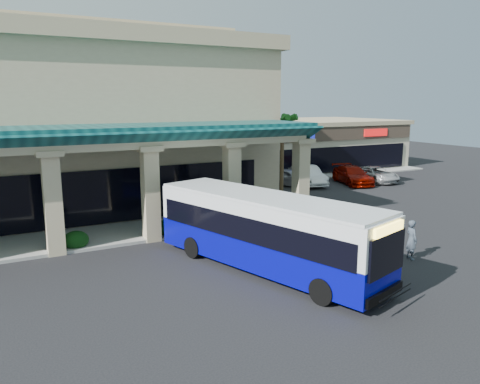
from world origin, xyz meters
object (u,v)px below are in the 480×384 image
car_white (308,175)px  car_red (353,175)px  pedestrian (411,240)px  car_silver (290,177)px  car_gray (375,174)px  transit_bus (266,233)px

car_white → car_red: (3.65, -1.37, -0.06)m
pedestrian → car_red: 19.16m
pedestrian → car_silver: bearing=-5.0°
car_white → car_gray: bearing=-0.6°
car_white → car_gray: (6.05, -1.50, -0.14)m
pedestrian → car_gray: size_ratio=0.37×
car_gray → car_red: bearing=-178.6°
transit_bus → car_silver: size_ratio=2.67×
car_white → transit_bus: bearing=-117.8°
car_silver → car_gray: 7.84m
car_silver → car_white: (1.57, -0.33, 0.09)m
pedestrian → car_red: size_ratio=0.34×
transit_bus → car_red: 22.08m
transit_bus → car_gray: (19.47, 13.84, -0.90)m
pedestrian → car_silver: size_ratio=0.42×
transit_bus → pedestrian: (6.35, -1.90, -0.68)m
transit_bus → car_gray: bearing=18.7°
transit_bus → pedestrian: 6.66m
transit_bus → car_white: 20.40m
pedestrian → car_silver: (5.50, 17.58, -0.17)m
transit_bus → pedestrian: transit_bus is taller
transit_bus → car_white: bearing=32.1°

